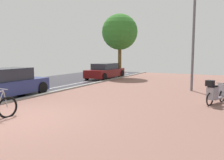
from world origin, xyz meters
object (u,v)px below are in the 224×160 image
Objects in this scene: scooter_mid at (214,93)px; lamp_post at (194,28)px; parked_car_far at (105,71)px; street_tree at (120,32)px; parked_car_near at (8,84)px.

scooter_mid is 0.25× the size of lamp_post.
street_tree is (0.68, 1.48, 3.39)m from parked_car_far.
lamp_post is at bearing 38.28° from parked_car_near.
lamp_post is 8.70m from street_tree.
scooter_mid is 9.58m from parked_car_near.
lamp_post is at bearing 112.73° from scooter_mid.
parked_car_near is (-9.17, -2.78, 0.18)m from scooter_mid.
street_tree reaches higher than parked_car_near.
scooter_mid is 0.29× the size of street_tree.
parked_car_near is at bearing -93.98° from street_tree.
parked_car_far is 0.67× the size of lamp_post.
lamp_post is at bearing -25.82° from parked_car_far.
parked_car_far is 0.78× the size of street_tree.
parked_car_near is 11.82m from street_tree.
parked_car_near is at bearing -163.11° from scooter_mid.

